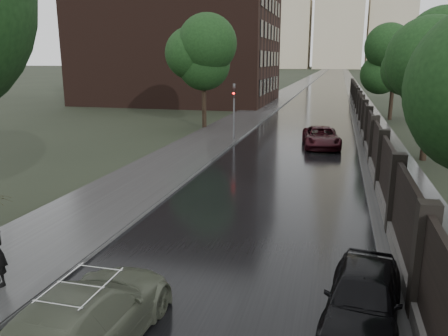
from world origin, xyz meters
TOP-DOWN VIEW (x-y plane):
  - road at (0.00, 190.00)m, footprint 8.00×420.00m
  - sidewalk_left at (-6.00, 190.00)m, footprint 4.00×420.00m
  - verge_right at (5.50, 190.00)m, footprint 3.00×420.00m
  - fence_right at (4.60, 32.01)m, footprint 0.45×75.72m
  - tree_left_far at (-8.00, 30.00)m, footprint 4.25×4.25m
  - tree_right_b at (7.50, 22.00)m, footprint 4.08×4.08m
  - tree_right_c at (7.50, 40.00)m, footprint 4.08×4.08m
  - traffic_light at (-4.30, 24.99)m, footprint 0.16×0.32m
  - brick_building at (-18.00, 52.00)m, footprint 24.00×18.00m
  - stalinist_tower at (0.00, 300.00)m, footprint 92.00×30.00m
  - volga_sedan at (-1.82, 2.10)m, footprint 2.14×4.97m
  - car_right_near at (3.40, 4.47)m, footprint 2.01×3.98m
  - car_right_far at (1.69, 24.37)m, footprint 2.83×5.08m

SIDE VIEW (x-z plane):
  - road at x=0.00m, z-range 0.00..0.02m
  - verge_right at x=5.50m, z-range 0.00..0.08m
  - sidewalk_left at x=-6.00m, z-range 0.00..0.16m
  - car_right_near at x=3.40m, z-range 0.00..1.30m
  - car_right_far at x=1.69m, z-range 0.00..1.34m
  - volga_sedan at x=-1.82m, z-range 0.00..1.43m
  - fence_right at x=4.60m, z-range -0.34..2.36m
  - traffic_light at x=-4.30m, z-range 0.40..4.40m
  - tree_right_b at x=7.50m, z-range 1.44..8.46m
  - tree_right_c at x=7.50m, z-range 1.44..8.46m
  - tree_left_far at x=-8.00m, z-range 1.55..8.94m
  - brick_building at x=-18.00m, z-range 0.00..20.00m
  - stalinist_tower at x=0.00m, z-range -41.12..117.88m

